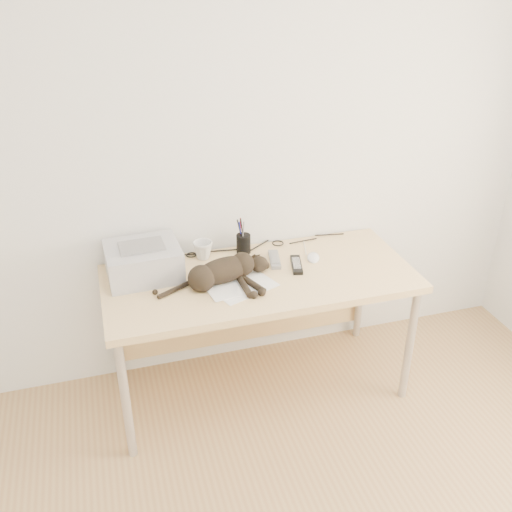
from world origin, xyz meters
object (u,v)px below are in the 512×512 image
object	(u,v)px
desk	(255,289)
mug	(203,250)
pen_cup	(243,243)
mouse	(313,256)
printer	(143,261)
cat	(221,273)

from	to	relation	value
desk	mug	world-z (taller)	mug
mug	pen_cup	size ratio (longest dim) A/B	0.52
desk	mug	size ratio (longest dim) A/B	15.19
mug	mouse	xyz separation A→B (m)	(0.57, -0.18, -0.03)
printer	mouse	distance (m)	0.91
desk	pen_cup	distance (m)	0.26
cat	pen_cup	distance (m)	0.35
desk	printer	distance (m)	0.62
mug	printer	bearing A→B (deg)	-163.43
mug	mouse	distance (m)	0.60
printer	cat	bearing A→B (deg)	-27.43
printer	pen_cup	xyz separation A→B (m)	(0.56, 0.10, -0.03)
printer	mouse	size ratio (longest dim) A/B	3.30
pen_cup	mug	bearing A→B (deg)	-179.75
desk	pen_cup	xyz separation A→B (m)	(-0.01, 0.18, 0.19)
desk	mouse	xyz separation A→B (m)	(0.33, 0.01, 0.15)
printer	cat	world-z (taller)	printer
desk	mouse	distance (m)	0.36
pen_cup	mouse	bearing A→B (deg)	-27.09
cat	mug	distance (m)	0.29
cat	mouse	size ratio (longest dim) A/B	5.27
pen_cup	mouse	xyz separation A→B (m)	(0.34, -0.18, -0.04)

